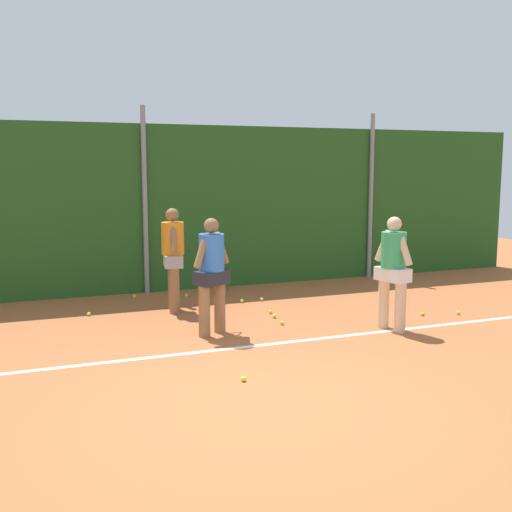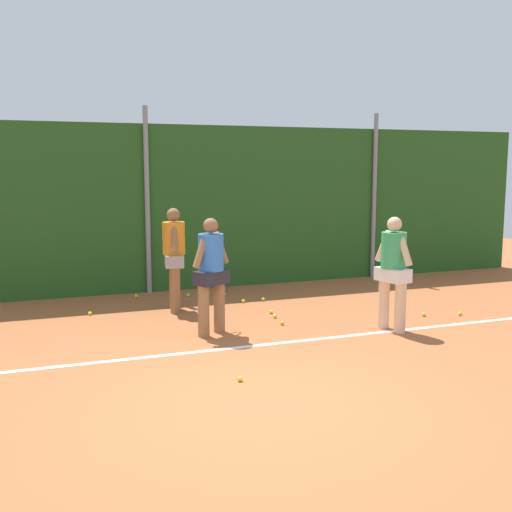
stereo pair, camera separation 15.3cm
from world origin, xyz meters
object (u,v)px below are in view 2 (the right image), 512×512
object	(u,v)px
tennis_ball_0	(460,314)
tennis_ball_4	(275,316)
player_midcourt	(211,270)
tennis_ball_7	(240,379)
player_foreground_near	(393,267)
tennis_ball_1	(424,314)
player_backcourt_far	(174,254)
tennis_ball_9	(90,313)
tennis_ball_3	(263,299)
tennis_ball_6	(243,301)
tennis_ball_11	(282,323)
tennis_ball_12	(403,298)
tennis_ball_5	(271,312)
tennis_ball_8	(136,296)
tennis_ball_2	(188,295)

from	to	relation	value
tennis_ball_0	tennis_ball_4	size ratio (longest dim) A/B	1.00
player_midcourt	tennis_ball_7	bearing A→B (deg)	-127.94
player_foreground_near	tennis_ball_7	bearing A→B (deg)	101.34
tennis_ball_4	tennis_ball_7	xyz separation A→B (m)	(-1.56, -2.73, 0.00)
tennis_ball_7	tennis_ball_1	bearing A→B (deg)	26.26
player_midcourt	player_backcourt_far	size ratio (longest dim) A/B	0.98
tennis_ball_1	tennis_ball_9	bearing A→B (deg)	158.84
tennis_ball_3	tennis_ball_6	xyz separation A→B (m)	(-0.40, -0.01, 0.00)
player_backcourt_far	tennis_ball_11	world-z (taller)	player_backcourt_far
player_midcourt	tennis_ball_12	distance (m)	4.34
tennis_ball_4	tennis_ball_5	bearing A→B (deg)	79.25
tennis_ball_8	tennis_ball_11	xyz separation A→B (m)	(1.83, -2.93, 0.00)
tennis_ball_7	tennis_ball_11	bearing A→B (deg)	56.56
tennis_ball_4	tennis_ball_12	bearing A→B (deg)	9.62
player_backcourt_far	tennis_ball_5	xyz separation A→B (m)	(1.50, -0.81, -0.98)
tennis_ball_7	tennis_ball_8	distance (m)	5.20
player_foreground_near	tennis_ball_1	bearing A→B (deg)	-73.59
player_foreground_near	player_midcourt	xyz separation A→B (m)	(-2.67, 0.76, -0.00)
player_backcourt_far	player_midcourt	bearing A→B (deg)	-164.46
tennis_ball_4	tennis_ball_6	world-z (taller)	same
tennis_ball_4	tennis_ball_12	distance (m)	2.86
tennis_ball_5	tennis_ball_11	distance (m)	0.79
tennis_ball_9	tennis_ball_4	bearing A→B (deg)	-24.03
player_midcourt	tennis_ball_5	bearing A→B (deg)	3.88
tennis_ball_5	tennis_ball_6	distance (m)	1.01
player_midcourt	tennis_ball_9	distance (m)	2.66
tennis_ball_8	tennis_ball_6	bearing A→B (deg)	-32.84
player_midcourt	tennis_ball_3	world-z (taller)	player_midcourt
tennis_ball_1	tennis_ball_4	size ratio (longest dim) A/B	1.00
tennis_ball_12	tennis_ball_5	bearing A→B (deg)	-176.52
tennis_ball_1	tennis_ball_2	distance (m)	4.47
tennis_ball_1	tennis_ball_12	distance (m)	1.31
tennis_ball_1	tennis_ball_11	bearing A→B (deg)	173.13
player_backcourt_far	tennis_ball_8	size ratio (longest dim) A/B	27.42
player_backcourt_far	tennis_ball_8	distance (m)	1.73
tennis_ball_8	tennis_ball_0	bearing A→B (deg)	-34.57
tennis_ball_3	tennis_ball_6	world-z (taller)	same
player_foreground_near	tennis_ball_9	bearing A→B (deg)	44.77
player_midcourt	tennis_ball_1	size ratio (longest dim) A/B	26.75
tennis_ball_3	tennis_ball_9	xyz separation A→B (m)	(-3.18, -0.03, 0.00)
tennis_ball_7	tennis_ball_11	xyz separation A→B (m)	(1.49, 2.26, 0.00)
tennis_ball_7	tennis_ball_4	bearing A→B (deg)	60.30
tennis_ball_11	tennis_ball_5	bearing A→B (deg)	81.05
tennis_ball_7	tennis_ball_9	bearing A→B (deg)	108.35
tennis_ball_5	tennis_ball_12	world-z (taller)	same
tennis_ball_2	tennis_ball_4	world-z (taller)	same
tennis_ball_9	tennis_ball_12	world-z (taller)	same
tennis_ball_0	tennis_ball_2	bearing A→B (deg)	141.79
tennis_ball_6	tennis_ball_12	world-z (taller)	same
player_foreground_near	tennis_ball_6	bearing A→B (deg)	15.85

